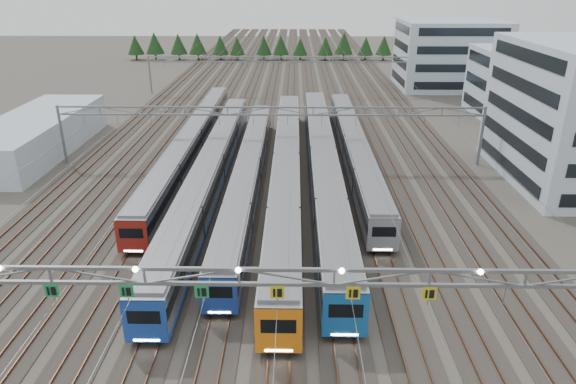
{
  "coord_description": "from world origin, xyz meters",
  "views": [
    {
      "loc": [
        3.25,
        -25.81,
        23.64
      ],
      "look_at": [
        2.58,
        21.84,
        3.5
      ],
      "focal_mm": 32.0,
      "sensor_mm": 36.0,
      "label": 1
    }
  ],
  "objects_px": {
    "train_e": "(323,161)",
    "gantry_mid": "(270,118)",
    "train_d": "(286,167)",
    "train_c": "(249,171)",
    "depot_bldg_north": "(449,54)",
    "train_a": "(192,141)",
    "depot_bldg_mid": "(518,83)",
    "train_f": "(354,148)",
    "west_shed": "(36,135)",
    "gantry_near": "(238,281)",
    "gantry_far": "(280,64)",
    "train_b": "(212,169)"
  },
  "relations": [
    {
      "from": "train_a",
      "to": "depot_bldg_mid",
      "type": "relative_size",
      "value": 3.62
    },
    {
      "from": "train_a",
      "to": "west_shed",
      "type": "xyz_separation_m",
      "value": [
        -22.75,
        1.34,
        0.44
      ]
    },
    {
      "from": "train_d",
      "to": "train_e",
      "type": "distance_m",
      "value": 5.03
    },
    {
      "from": "train_a",
      "to": "gantry_mid",
      "type": "distance_m",
      "value": 12.46
    },
    {
      "from": "train_e",
      "to": "train_d",
      "type": "bearing_deg",
      "value": -153.42
    },
    {
      "from": "train_a",
      "to": "gantry_near",
      "type": "relative_size",
      "value": 1.03
    },
    {
      "from": "train_b",
      "to": "train_f",
      "type": "bearing_deg",
      "value": 25.72
    },
    {
      "from": "gantry_near",
      "to": "gantry_far",
      "type": "xyz_separation_m",
      "value": [
        0.05,
        85.12,
        -0.7
      ]
    },
    {
      "from": "train_a",
      "to": "train_f",
      "type": "distance_m",
      "value": 22.66
    },
    {
      "from": "train_a",
      "to": "depot_bldg_mid",
      "type": "distance_m",
      "value": 59.11
    },
    {
      "from": "train_b",
      "to": "train_c",
      "type": "xyz_separation_m",
      "value": [
        4.5,
        -0.25,
        -0.15
      ]
    },
    {
      "from": "train_f",
      "to": "depot_bldg_north",
      "type": "height_order",
      "value": "depot_bldg_north"
    },
    {
      "from": "train_f",
      "to": "gantry_near",
      "type": "relative_size",
      "value": 0.91
    },
    {
      "from": "train_c",
      "to": "depot_bldg_mid",
      "type": "bearing_deg",
      "value": 37.57
    },
    {
      "from": "gantry_far",
      "to": "gantry_near",
      "type": "bearing_deg",
      "value": -90.03
    },
    {
      "from": "train_c",
      "to": "train_f",
      "type": "xyz_separation_m",
      "value": [
        13.5,
        8.92,
        0.07
      ]
    },
    {
      "from": "train_b",
      "to": "train_e",
      "type": "bearing_deg",
      "value": 11.24
    },
    {
      "from": "train_c",
      "to": "train_f",
      "type": "height_order",
      "value": "train_f"
    },
    {
      "from": "train_c",
      "to": "train_e",
      "type": "bearing_deg",
      "value": 18.04
    },
    {
      "from": "gantry_far",
      "to": "gantry_mid",
      "type": "bearing_deg",
      "value": -90.0
    },
    {
      "from": "train_d",
      "to": "depot_bldg_north",
      "type": "height_order",
      "value": "depot_bldg_north"
    },
    {
      "from": "train_e",
      "to": "gantry_mid",
      "type": "bearing_deg",
      "value": 141.1
    },
    {
      "from": "train_d",
      "to": "train_f",
      "type": "height_order",
      "value": "train_d"
    },
    {
      "from": "depot_bldg_north",
      "to": "west_shed",
      "type": "relative_size",
      "value": 0.73
    },
    {
      "from": "depot_bldg_north",
      "to": "gantry_far",
      "type": "bearing_deg",
      "value": -168.07
    },
    {
      "from": "train_a",
      "to": "train_b",
      "type": "height_order",
      "value": "train_b"
    },
    {
      "from": "train_a",
      "to": "gantry_near",
      "type": "distance_m",
      "value": 45.08
    },
    {
      "from": "train_b",
      "to": "train_f",
      "type": "height_order",
      "value": "train_b"
    },
    {
      "from": "train_a",
      "to": "train_d",
      "type": "relative_size",
      "value": 0.93
    },
    {
      "from": "train_b",
      "to": "depot_bldg_mid",
      "type": "distance_m",
      "value": 60.69
    },
    {
      "from": "gantry_near",
      "to": "gantry_mid",
      "type": "height_order",
      "value": "gantry_near"
    },
    {
      "from": "gantry_far",
      "to": "west_shed",
      "type": "relative_size",
      "value": 1.88
    },
    {
      "from": "train_b",
      "to": "depot_bldg_mid",
      "type": "relative_size",
      "value": 3.72
    },
    {
      "from": "train_e",
      "to": "depot_bldg_mid",
      "type": "bearing_deg",
      "value": 41.32
    },
    {
      "from": "train_c",
      "to": "train_e",
      "type": "height_order",
      "value": "train_e"
    },
    {
      "from": "depot_bldg_mid",
      "to": "depot_bldg_north",
      "type": "relative_size",
      "value": 0.73
    },
    {
      "from": "train_c",
      "to": "depot_bldg_north",
      "type": "xyz_separation_m",
      "value": [
        40.14,
        61.38,
        5.23
      ]
    },
    {
      "from": "gantry_near",
      "to": "gantry_far",
      "type": "relative_size",
      "value": 1.0
    },
    {
      "from": "train_a",
      "to": "gantry_near",
      "type": "bearing_deg",
      "value": -75.52
    },
    {
      "from": "gantry_near",
      "to": "train_e",
      "type": "bearing_deg",
      "value": 78.91
    },
    {
      "from": "west_shed",
      "to": "train_a",
      "type": "bearing_deg",
      "value": -3.38
    },
    {
      "from": "train_c",
      "to": "west_shed",
      "type": "relative_size",
      "value": 1.75
    },
    {
      "from": "gantry_near",
      "to": "depot_bldg_north",
      "type": "distance_m",
      "value": 100.55
    },
    {
      "from": "train_a",
      "to": "train_c",
      "type": "height_order",
      "value": "train_a"
    },
    {
      "from": "gantry_far",
      "to": "depot_bldg_mid",
      "type": "bearing_deg",
      "value": -23.36
    },
    {
      "from": "depot_bldg_north",
      "to": "train_e",
      "type": "bearing_deg",
      "value": -118.04
    },
    {
      "from": "train_e",
      "to": "gantry_mid",
      "type": "height_order",
      "value": "gantry_mid"
    },
    {
      "from": "train_a",
      "to": "train_e",
      "type": "height_order",
      "value": "train_e"
    },
    {
      "from": "train_d",
      "to": "depot_bldg_mid",
      "type": "distance_m",
      "value": 53.27
    },
    {
      "from": "train_d",
      "to": "gantry_near",
      "type": "relative_size",
      "value": 1.1
    }
  ]
}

